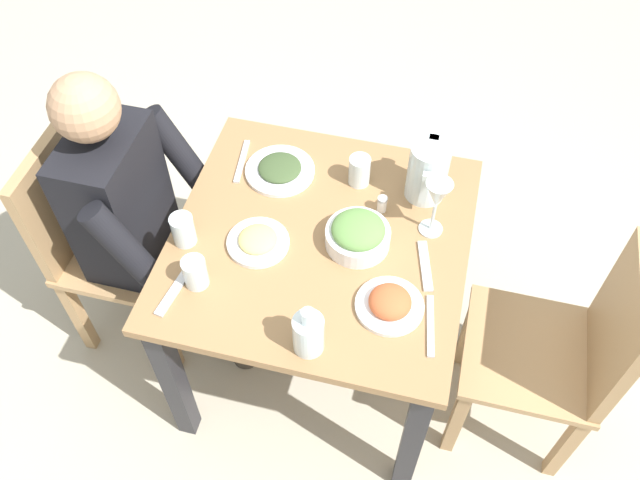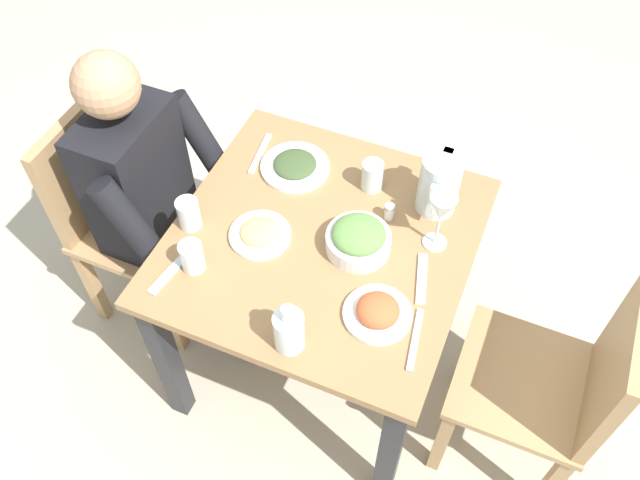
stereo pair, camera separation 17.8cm
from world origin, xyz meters
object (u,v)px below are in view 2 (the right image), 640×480
at_px(water_glass_near_right, 189,214).
at_px(oil_carafe, 289,332).
at_px(chair_near, 121,210).
at_px(plate_dolmas, 295,166).
at_px(chair_far, 559,384).
at_px(dining_table, 322,263).
at_px(salad_bowl, 358,239).
at_px(plate_rice_curry, 378,312).
at_px(water_glass_far_left, 192,257).
at_px(water_pitcher, 439,184).
at_px(wine_glass, 441,211).
at_px(plate_fries, 260,233).
at_px(diner_near, 164,199).
at_px(salt_shaker, 389,212).
at_px(water_glass_center, 372,176).

xyz_separation_m(water_glass_near_right, oil_carafe, (0.25, 0.43, 0.01)).
bearing_deg(chair_near, plate_dolmas, 110.44).
xyz_separation_m(chair_far, plate_dolmas, (-0.28, -0.94, 0.25)).
distance_m(chair_near, water_glass_near_right, 0.49).
height_order(dining_table, salad_bowl, salad_bowl).
xyz_separation_m(plate_rice_curry, oil_carafe, (0.17, -0.18, 0.04)).
bearing_deg(chair_near, salad_bowl, 89.83).
xyz_separation_m(chair_near, plate_dolmas, (-0.21, 0.57, 0.25)).
bearing_deg(water_glass_far_left, water_pitcher, 130.87).
height_order(chair_far, plate_dolmas, chair_far).
xyz_separation_m(dining_table, water_pitcher, (-0.24, 0.27, 0.22)).
xyz_separation_m(water_pitcher, wine_glass, (0.14, 0.04, 0.05)).
bearing_deg(plate_rice_curry, water_glass_near_right, -97.50).
bearing_deg(salad_bowl, plate_fries, -75.32).
bearing_deg(wine_glass, water_pitcher, -163.33).
bearing_deg(chair_far, wine_glass, -109.91).
distance_m(chair_near, plate_fries, 0.65).
xyz_separation_m(dining_table, plate_rice_curry, (0.18, 0.24, 0.15)).
bearing_deg(diner_near, water_pitcher, 106.03).
relative_size(dining_table, plate_rice_curry, 4.60).
height_order(salad_bowl, plate_dolmas, salad_bowl).
xyz_separation_m(plate_fries, water_glass_far_left, (0.17, -0.12, 0.03)).
height_order(chair_far, plate_fries, chair_far).
xyz_separation_m(chair_near, oil_carafe, (0.36, 0.82, 0.29)).
height_order(plate_dolmas, wine_glass, wine_glass).
distance_m(dining_table, diner_near, 0.56).
distance_m(chair_near, chair_far, 1.52).
xyz_separation_m(water_pitcher, salt_shaker, (0.10, -0.11, -0.07)).
xyz_separation_m(chair_near, water_pitcher, (-0.24, 1.02, 0.33)).
bearing_deg(plate_fries, diner_near, -100.90).
distance_m(water_pitcher, water_glass_far_left, 0.73).
height_order(diner_near, wine_glass, diner_near).
bearing_deg(water_glass_center, water_pitcher, 90.19).
bearing_deg(water_pitcher, chair_near, -77.04).
bearing_deg(salad_bowl, dining_table, -86.72).
distance_m(water_pitcher, plate_fries, 0.54).
relative_size(plate_rice_curry, plate_dolmas, 0.85).
xyz_separation_m(water_glass_far_left, salt_shaker, (-0.38, 0.44, -0.02)).
xyz_separation_m(salad_bowl, salt_shaker, (-0.14, 0.04, -0.01)).
xyz_separation_m(water_glass_center, wine_glass, (0.13, 0.24, 0.09)).
bearing_deg(oil_carafe, water_glass_near_right, -119.67).
relative_size(diner_near, salad_bowl, 6.20).
distance_m(plate_dolmas, wine_glass, 0.52).
distance_m(plate_fries, salt_shaker, 0.38).
bearing_deg(chair_far, water_glass_center, -113.24).
relative_size(water_pitcher, water_glass_center, 1.95).
height_order(diner_near, salt_shaker, diner_near).
bearing_deg(salad_bowl, chair_near, -90.17).
xyz_separation_m(chair_far, water_glass_center, (-0.30, -0.70, 0.28)).
height_order(chair_far, water_glass_far_left, chair_far).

